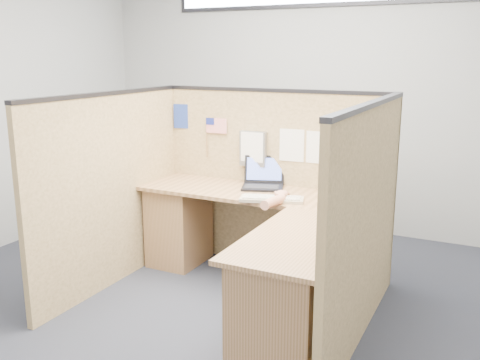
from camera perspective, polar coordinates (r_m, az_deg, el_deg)
The scene contains 13 objects.
floor at distance 3.98m, azimuth -2.39°, elevation -13.72°, with size 5.00×5.00×0.00m, color #20232D.
wall_back at distance 5.63m, azimuth 8.63°, elevation 9.02°, with size 5.00×5.00×0.00m, color #9B9EA0.
cubicle_partitions at distance 4.06m, azimuth 0.39°, elevation -1.52°, with size 2.06×1.83×1.53m.
l_desk at distance 3.97m, azimuth 1.89°, elevation -7.53°, with size 1.95×1.75×0.73m.
laptop at distance 4.43m, azimuth 2.77°, elevation 0.03°, with size 0.40×0.42×0.24m.
keyboard at distance 4.02m, azimuth 3.39°, elevation -2.01°, with size 0.50×0.30×0.03m.
mouse at distance 4.06m, azimuth 4.48°, elevation -1.79°, with size 0.11×0.07×0.04m, color silver.
hand_forearm at distance 3.93m, azimuth 3.87°, elevation -2.06°, with size 0.11×0.38×0.08m.
blue_poster at distance 4.86m, azimuth -6.21°, elevation 6.77°, with size 0.16×0.00×0.22m, color navy.
american_flag at distance 4.68m, azimuth -2.79°, elevation 5.68°, with size 0.21×0.01×0.35m.
file_holder at distance 4.52m, azimuth 1.40°, elevation 3.35°, with size 0.23×0.05×0.30m.
paper_left at distance 4.34m, azimuth 8.34°, elevation 3.44°, with size 0.20×0.00×0.26m, color white.
paper_right at distance 4.41m, azimuth 5.54°, elevation 3.70°, with size 0.21×0.00×0.27m, color white.
Camera 1 is at (1.71, -3.10, 1.81)m, focal length 40.00 mm.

